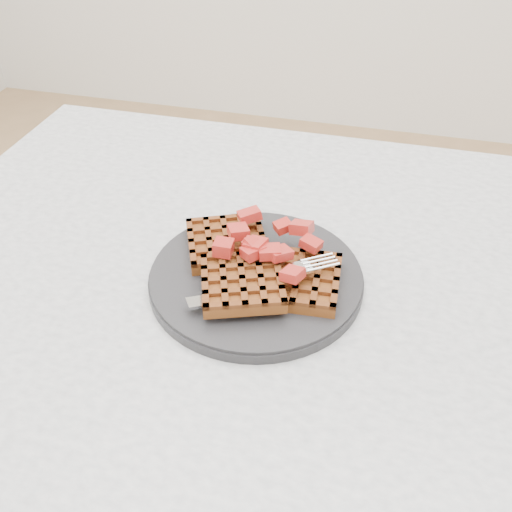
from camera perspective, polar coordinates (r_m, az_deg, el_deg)
name	(u,v)px	position (r m, az deg, el deg)	size (l,w,h in m)	color
table	(361,376)	(0.73, 10.43, -11.67)	(1.20, 0.80, 0.75)	silver
plate	(256,278)	(0.66, 0.00, -2.17)	(0.25, 0.25, 0.02)	black
waffles	(255,267)	(0.64, -0.07, -1.09)	(0.20, 0.19, 0.03)	brown
strawberry_pile	(256,246)	(0.63, 0.00, 0.99)	(0.15, 0.15, 0.02)	maroon
fork	(274,287)	(0.62, 1.85, -3.12)	(0.02, 0.18, 0.02)	silver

